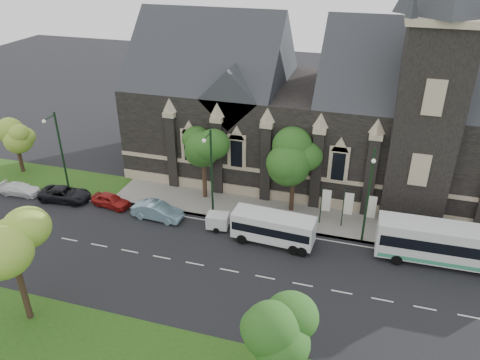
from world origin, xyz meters
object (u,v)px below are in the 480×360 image
at_px(tree_park_east, 282,327).
at_px(sedan, 158,211).
at_px(street_lamp_far, 60,150).
at_px(banner_flag_left, 324,202).
at_px(car_far_white, 20,189).
at_px(street_lamp_mid, 211,170).
at_px(tree_walk_right, 297,157).
at_px(street_lamp_near, 369,192).
at_px(banner_flag_center, 347,206).
at_px(tour_coach, 454,245).
at_px(shuttle_bus, 274,227).
at_px(tree_park_near, 15,242).
at_px(car_far_red, 111,200).
at_px(tree_walk_left, 206,146).
at_px(banner_flag_right, 369,209).
at_px(tree_walk_far, 17,134).
at_px(box_trailer, 218,221).
at_px(car_far_black, 65,194).

relative_size(tree_park_east, sedan, 1.27).
height_order(street_lamp_far, banner_flag_left, street_lamp_far).
bearing_deg(car_far_white, street_lamp_mid, -90.63).
height_order(tree_park_east, sedan, tree_park_east).
relative_size(tree_walk_right, street_lamp_near, 0.87).
bearing_deg(banner_flag_center, tour_coach, -18.54).
bearing_deg(tour_coach, shuttle_bus, -176.58).
xyz_separation_m(tree_park_near, car_far_red, (-2.61, 14.97, -5.73)).
distance_m(tree_walk_left, street_lamp_mid, 4.08).
xyz_separation_m(street_lamp_mid, banner_flag_center, (12.29, 1.91, -2.73)).
distance_m(tree_walk_right, tree_walk_left, 9.01).
bearing_deg(banner_flag_right, tree_walk_left, 173.96).
bearing_deg(street_lamp_far, street_lamp_near, 0.00).
relative_size(tree_walk_far, tour_coach, 0.52).
bearing_deg(box_trailer, sedan, 173.20).
distance_m(street_lamp_far, box_trailer, 17.72).
height_order(tree_park_east, car_far_black, tree_park_east).
relative_size(street_lamp_near, car_far_red, 2.23).
relative_size(banner_flag_left, box_trailer, 1.38).
bearing_deg(banner_flag_center, tree_walk_left, 173.11).
height_order(shuttle_bus, box_trailer, shuttle_bus).
bearing_deg(shuttle_bus, car_far_red, 178.59).
height_order(tree_park_near, street_lamp_near, street_lamp_near).
height_order(street_lamp_near, tour_coach, street_lamp_near).
relative_size(tree_walk_far, sedan, 1.27).
relative_size(tree_park_near, tree_park_east, 1.36).
distance_m(tree_walk_left, street_lamp_near, 16.22).
distance_m(tree_walk_far, box_trailer, 25.67).
bearing_deg(banner_flag_right, sedan, -169.74).
relative_size(tree_park_near, tree_walk_left, 1.12).
xyz_separation_m(street_lamp_far, banner_flag_center, (28.29, 1.91, -2.73)).
height_order(tree_walk_right, car_far_red, tree_walk_right).
height_order(tree_walk_right, tree_walk_far, tree_walk_right).
bearing_deg(shuttle_bus, street_lamp_far, 177.48).
xyz_separation_m(tree_walk_far, box_trailer, (24.95, -4.69, -3.76)).
height_order(street_lamp_near, banner_flag_center, street_lamp_near).
bearing_deg(street_lamp_near, tree_walk_left, 167.13).
xyz_separation_m(street_lamp_far, car_far_red, (5.62, -0.89, -4.42)).
xyz_separation_m(tree_park_near, shuttle_bus, (14.27, 13.61, -4.81)).
bearing_deg(street_lamp_far, shuttle_bus, -5.72).
relative_size(tree_park_near, banner_flag_center, 2.14).
relative_size(street_lamp_far, shuttle_bus, 1.24).
height_order(banner_flag_center, shuttle_bus, banner_flag_center).
height_order(tree_walk_right, tour_coach, tree_walk_right).
relative_size(street_lamp_near, car_far_black, 1.73).
height_order(banner_flag_left, banner_flag_right, same).
height_order(tree_walk_far, banner_flag_center, tree_walk_far).
xyz_separation_m(tree_walk_left, car_far_black, (-13.70, -4.78, -5.01)).
relative_size(banner_flag_right, box_trailer, 1.38).
height_order(tree_walk_left, street_lamp_mid, street_lamp_mid).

